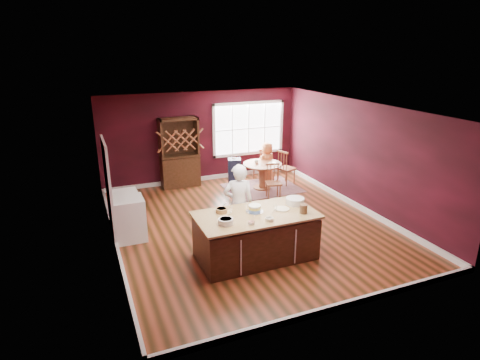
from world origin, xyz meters
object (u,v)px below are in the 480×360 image
Objects in this scene: layer_cake at (255,208)px; high_chair at (234,173)px; baker at (239,204)px; chair_east at (287,167)px; seated_woman at (267,163)px; toddler at (234,161)px; kitchen_island at (256,237)px; dryer at (125,210)px; dining_table at (262,171)px; hutch at (179,153)px; chair_south at (274,182)px; chair_north at (261,163)px; washer at (129,219)px.

layer_cake is 0.38× the size of high_chair.
baker is 4.01m from chair_east.
toddler is (-1.11, -0.09, 0.19)m from seated_woman.
dryer is (-2.16, 2.37, -0.01)m from kitchen_island.
high_chair is 0.36m from toddler.
hutch is at bearing 152.59° from dining_table.
toddler is at bearing 74.57° from kitchen_island.
chair_south is at bearing 55.62° from seated_woman.
chair_north is 3.96× the size of toddler.
high_chair is 0.98× the size of washer.
toddler reaches higher than washer.
chair_east reaches higher than chair_north.
hutch is 3.01m from dryer.
chair_south is at bearing 116.61° from chair_east.
dining_table is 2.45m from hutch.
dryer is (-3.24, -1.54, -0.38)m from toddler.
kitchen_island is at bearing -105.43° from toddler.
chair_north is 1.11× the size of washer.
chair_south reaches higher than dryer.
washer is (-4.82, -1.91, -0.07)m from chair_east.
dining_table is 0.81m from high_chair.
kitchen_island is 4.56m from seated_woman.
washer is (-3.28, -2.21, 0.01)m from high_chair.
high_chair is at bearing -95.36° from baker.
chair_north is at bearing -7.92° from hutch.
hutch is at bearing 57.68° from washer.
chair_south is 1.12× the size of dryer.
dining_table is 0.65× the size of baker.
layer_cake is 4.58m from hutch.
toddler is (-0.68, 1.20, 0.33)m from chair_south.
baker reaches higher than dining_table.
baker is 1.85× the size of washer.
seated_woman is 0.61× the size of hutch.
chair_south is at bearing -94.82° from dining_table.
layer_cake is 0.40× the size of dryer.
toddler is at bearing 60.86° from chair_east.
baker reaches higher than chair_south.
washer is (-2.18, 1.63, -0.53)m from layer_cake.
layer_cake is at bearing 112.57° from baker.
toddler is (-0.75, 0.35, 0.28)m from dining_table.
baker is 2.01× the size of dryer.
seated_woman is at bearing 33.15° from chair_east.
baker is 1.90× the size of high_chair.
seated_woman reaches higher than layer_cake.
dining_table is at bearing -108.91° from baker.
hutch is at bearing -71.79° from baker.
chair_east is at bearing 5.08° from dining_table.
layer_cake is 1.31× the size of toddler.
dining_table is 1.23× the size of high_chair.
kitchen_island is 1.14× the size of hutch.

